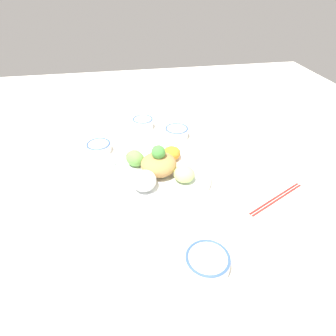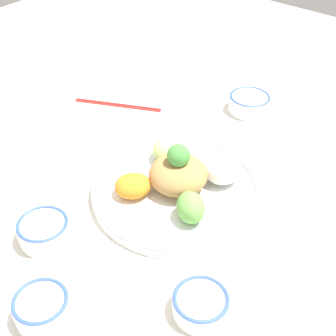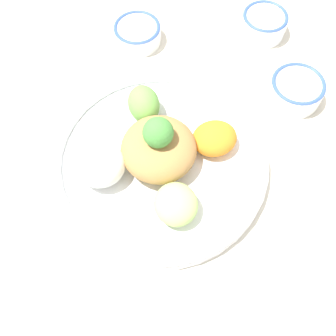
# 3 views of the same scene
# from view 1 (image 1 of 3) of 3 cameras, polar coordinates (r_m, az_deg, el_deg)

# --- Properties ---
(ground_plane) EXTENTS (2.40, 2.40, 0.00)m
(ground_plane) POSITION_cam_1_polar(r_m,az_deg,el_deg) (1.02, -0.74, -0.35)
(ground_plane) COLOR silver
(salad_platter) EXTENTS (0.37, 0.37, 0.13)m
(salad_platter) POSITION_cam_1_polar(r_m,az_deg,el_deg) (0.97, -1.91, -0.61)
(salad_platter) COLOR white
(salad_platter) RESTS_ON ground_plane
(sauce_bowl_red) EXTENTS (0.09, 0.09, 0.05)m
(sauce_bowl_red) POSITION_cam_1_polar(r_m,az_deg,el_deg) (1.29, -5.11, 9.16)
(sauce_bowl_red) COLOR white
(sauce_bowl_red) RESTS_ON ground_plane
(rice_bowl_blue) EXTENTS (0.10, 0.10, 0.05)m
(rice_bowl_blue) POSITION_cam_1_polar(r_m,az_deg,el_deg) (1.21, 1.77, 7.31)
(rice_bowl_blue) COLOR white
(rice_bowl_blue) RESTS_ON ground_plane
(sauce_bowl_dark) EXTENTS (0.11, 0.11, 0.05)m
(sauce_bowl_dark) POSITION_cam_1_polar(r_m,az_deg,el_deg) (0.72, 8.00, -18.41)
(sauce_bowl_dark) COLOR white
(sauce_bowl_dark) RESTS_ON ground_plane
(rice_bowl_plain) EXTENTS (0.09, 0.09, 0.04)m
(rice_bowl_plain) POSITION_cam_1_polar(r_m,az_deg,el_deg) (1.14, -13.87, 4.16)
(rice_bowl_plain) COLOR white
(rice_bowl_plain) RESTS_ON ground_plane
(chopsticks_pair_near) EXTENTS (0.23, 0.12, 0.01)m
(chopsticks_pair_near) POSITION_cam_1_polar(r_m,az_deg,el_deg) (0.96, 21.17, -5.75)
(chopsticks_pair_near) COLOR red
(chopsticks_pair_near) RESTS_ON ground_plane
(serving_spoon_main) EXTENTS (0.04, 0.12, 0.01)m
(serving_spoon_main) POSITION_cam_1_polar(r_m,az_deg,el_deg) (0.88, -20.35, -10.07)
(serving_spoon_main) COLOR silver
(serving_spoon_main) RESTS_ON ground_plane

